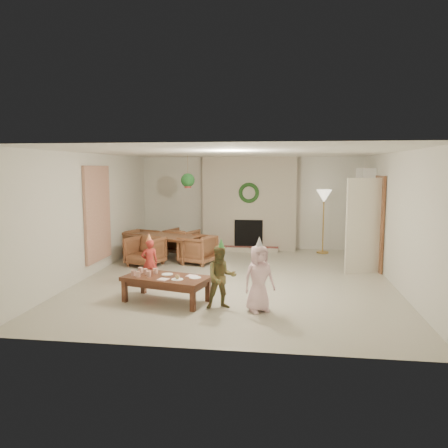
% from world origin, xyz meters
% --- Properties ---
extents(floor, '(7.00, 7.00, 0.00)m').
position_xyz_m(floor, '(0.00, 0.00, 0.00)').
color(floor, '#B7B29E').
rests_on(floor, ground).
extents(ceiling, '(7.00, 7.00, 0.00)m').
position_xyz_m(ceiling, '(0.00, 0.00, 2.50)').
color(ceiling, white).
rests_on(ceiling, wall_back).
extents(wall_back, '(7.00, 0.00, 7.00)m').
position_xyz_m(wall_back, '(0.00, 3.50, 1.25)').
color(wall_back, silver).
rests_on(wall_back, floor).
extents(wall_front, '(7.00, 0.00, 7.00)m').
position_xyz_m(wall_front, '(0.00, -3.50, 1.25)').
color(wall_front, silver).
rests_on(wall_front, floor).
extents(wall_left, '(0.00, 7.00, 7.00)m').
position_xyz_m(wall_left, '(-3.00, 0.00, 1.25)').
color(wall_left, silver).
rests_on(wall_left, floor).
extents(wall_right, '(0.00, 7.00, 7.00)m').
position_xyz_m(wall_right, '(3.00, 0.00, 1.25)').
color(wall_right, silver).
rests_on(wall_right, floor).
extents(fireplace_mass, '(2.50, 0.40, 2.50)m').
position_xyz_m(fireplace_mass, '(0.00, 3.30, 1.25)').
color(fireplace_mass, '#5A1E17').
rests_on(fireplace_mass, floor).
extents(fireplace_hearth, '(1.60, 0.30, 0.12)m').
position_xyz_m(fireplace_hearth, '(0.00, 2.95, 0.06)').
color(fireplace_hearth, maroon).
rests_on(fireplace_hearth, floor).
extents(fireplace_firebox, '(0.75, 0.12, 0.75)m').
position_xyz_m(fireplace_firebox, '(0.00, 3.12, 0.45)').
color(fireplace_firebox, black).
rests_on(fireplace_firebox, floor).
extents(fireplace_wreath, '(0.54, 0.10, 0.54)m').
position_xyz_m(fireplace_wreath, '(0.00, 3.07, 1.55)').
color(fireplace_wreath, '#183E17').
rests_on(fireplace_wreath, fireplace_mass).
extents(floor_lamp_base, '(0.31, 0.31, 0.03)m').
position_xyz_m(floor_lamp_base, '(1.95, 3.00, 0.02)').
color(floor_lamp_base, gold).
rests_on(floor_lamp_base, floor).
extents(floor_lamp_post, '(0.03, 0.03, 1.48)m').
position_xyz_m(floor_lamp_post, '(1.95, 3.00, 0.77)').
color(floor_lamp_post, gold).
rests_on(floor_lamp_post, floor).
extents(floor_lamp_shade, '(0.40, 0.40, 0.33)m').
position_xyz_m(floor_lamp_shade, '(1.95, 3.00, 1.48)').
color(floor_lamp_shade, beige).
rests_on(floor_lamp_shade, floor_lamp_post).
extents(bookshelf_carcass, '(0.30, 1.00, 2.20)m').
position_xyz_m(bookshelf_carcass, '(2.84, 2.30, 1.10)').
color(bookshelf_carcass, white).
rests_on(bookshelf_carcass, floor).
extents(bookshelf_shelf_a, '(0.30, 0.92, 0.03)m').
position_xyz_m(bookshelf_shelf_a, '(2.82, 2.30, 0.45)').
color(bookshelf_shelf_a, white).
rests_on(bookshelf_shelf_a, bookshelf_carcass).
extents(bookshelf_shelf_b, '(0.30, 0.92, 0.03)m').
position_xyz_m(bookshelf_shelf_b, '(2.82, 2.30, 0.85)').
color(bookshelf_shelf_b, white).
rests_on(bookshelf_shelf_b, bookshelf_carcass).
extents(bookshelf_shelf_c, '(0.30, 0.92, 0.03)m').
position_xyz_m(bookshelf_shelf_c, '(2.82, 2.30, 1.25)').
color(bookshelf_shelf_c, white).
rests_on(bookshelf_shelf_c, bookshelf_carcass).
extents(bookshelf_shelf_d, '(0.30, 0.92, 0.03)m').
position_xyz_m(bookshelf_shelf_d, '(2.82, 2.30, 1.65)').
color(bookshelf_shelf_d, white).
rests_on(bookshelf_shelf_d, bookshelf_carcass).
extents(books_row_lower, '(0.20, 0.40, 0.24)m').
position_xyz_m(books_row_lower, '(2.80, 2.15, 0.59)').
color(books_row_lower, '#A4271E').
rests_on(books_row_lower, bookshelf_shelf_a).
extents(books_row_mid, '(0.20, 0.44, 0.24)m').
position_xyz_m(books_row_mid, '(2.80, 2.35, 0.99)').
color(books_row_mid, '#274A91').
rests_on(books_row_mid, bookshelf_shelf_b).
extents(books_row_upper, '(0.20, 0.36, 0.22)m').
position_xyz_m(books_row_upper, '(2.80, 2.20, 1.38)').
color(books_row_upper, gold).
rests_on(books_row_upper, bookshelf_shelf_c).
extents(door_frame, '(0.05, 0.86, 2.04)m').
position_xyz_m(door_frame, '(2.96, 1.20, 1.02)').
color(door_frame, brown).
rests_on(door_frame, floor).
extents(door_leaf, '(0.77, 0.32, 2.00)m').
position_xyz_m(door_leaf, '(2.58, 0.82, 1.00)').
color(door_leaf, beige).
rests_on(door_leaf, floor).
extents(curtain_panel, '(0.06, 1.20, 2.00)m').
position_xyz_m(curtain_panel, '(-2.96, 0.20, 1.25)').
color(curtain_panel, '#D2B095').
rests_on(curtain_panel, wall_left).
extents(dining_table, '(1.93, 1.49, 0.60)m').
position_xyz_m(dining_table, '(-1.91, 1.62, 0.30)').
color(dining_table, brown).
rests_on(dining_table, floor).
extents(dining_chair_near, '(0.92, 0.93, 0.66)m').
position_xyz_m(dining_chair_near, '(-2.18, 0.92, 0.33)').
color(dining_chair_near, brown).
rests_on(dining_chair_near, floor).
extents(dining_chair_far, '(0.92, 0.93, 0.66)m').
position_xyz_m(dining_chair_far, '(-1.65, 2.32, 0.33)').
color(dining_chair_far, brown).
rests_on(dining_chair_far, floor).
extents(dining_chair_left, '(0.93, 0.92, 0.66)m').
position_xyz_m(dining_chair_left, '(-2.61, 1.89, 0.33)').
color(dining_chair_left, brown).
rests_on(dining_chair_left, floor).
extents(dining_chair_right, '(0.93, 0.92, 0.66)m').
position_xyz_m(dining_chair_right, '(-1.04, 1.29, 0.33)').
color(dining_chair_right, brown).
rests_on(dining_chair_right, floor).
extents(hanging_plant_cord, '(0.01, 0.01, 0.70)m').
position_xyz_m(hanging_plant_cord, '(-1.30, 1.50, 2.15)').
color(hanging_plant_cord, tan).
rests_on(hanging_plant_cord, ceiling).
extents(hanging_plant_pot, '(0.16, 0.16, 0.12)m').
position_xyz_m(hanging_plant_pot, '(-1.30, 1.50, 1.80)').
color(hanging_plant_pot, maroon).
rests_on(hanging_plant_pot, hanging_plant_cord).
extents(hanging_plant_foliage, '(0.32, 0.32, 0.32)m').
position_xyz_m(hanging_plant_foliage, '(-1.30, 1.50, 1.92)').
color(hanging_plant_foliage, '#18481E').
rests_on(hanging_plant_foliage, hanging_plant_pot).
extents(coffee_table_top, '(1.52, 1.03, 0.06)m').
position_xyz_m(coffee_table_top, '(-0.98, -1.67, 0.39)').
color(coffee_table_top, '#522B1B').
rests_on(coffee_table_top, floor).
extents(coffee_table_apron, '(1.39, 0.89, 0.09)m').
position_xyz_m(coffee_table_apron, '(-0.98, -1.67, 0.32)').
color(coffee_table_apron, '#522B1B').
rests_on(coffee_table_apron, floor).
extents(coffee_leg_fl, '(0.09, 0.09, 0.36)m').
position_xyz_m(coffee_leg_fl, '(-1.66, -1.78, 0.18)').
color(coffee_leg_fl, '#522B1B').
rests_on(coffee_leg_fl, floor).
extents(coffee_leg_fr, '(0.09, 0.09, 0.36)m').
position_xyz_m(coffee_leg_fr, '(-0.45, -2.11, 0.18)').
color(coffee_leg_fr, '#522B1B').
rests_on(coffee_leg_fr, floor).
extents(coffee_leg_bl, '(0.09, 0.09, 0.36)m').
position_xyz_m(coffee_leg_bl, '(-1.52, -1.24, 0.18)').
color(coffee_leg_bl, '#522B1B').
rests_on(coffee_leg_bl, floor).
extents(coffee_leg_br, '(0.09, 0.09, 0.36)m').
position_xyz_m(coffee_leg_br, '(-0.30, -1.56, 0.18)').
color(coffee_leg_br, '#522B1B').
rests_on(coffee_leg_br, floor).
extents(cup_a, '(0.09, 0.09, 0.10)m').
position_xyz_m(cup_a, '(-1.54, -1.69, 0.47)').
color(cup_a, silver).
rests_on(cup_a, coffee_table_top).
extents(cup_b, '(0.09, 0.09, 0.10)m').
position_xyz_m(cup_b, '(-1.48, -1.48, 0.47)').
color(cup_b, silver).
rests_on(cup_b, coffee_table_top).
extents(cup_c, '(0.09, 0.09, 0.10)m').
position_xyz_m(cup_c, '(-1.43, -1.77, 0.47)').
color(cup_c, silver).
rests_on(cup_c, coffee_table_top).
extents(cup_d, '(0.09, 0.09, 0.10)m').
position_xyz_m(cup_d, '(-1.37, -1.57, 0.47)').
color(cup_d, silver).
rests_on(cup_d, coffee_table_top).
extents(cup_e, '(0.09, 0.09, 0.10)m').
position_xyz_m(cup_e, '(-1.26, -1.73, 0.47)').
color(cup_e, silver).
rests_on(cup_e, coffee_table_top).
extents(cup_f, '(0.09, 0.09, 0.10)m').
position_xyz_m(cup_f, '(-1.21, -1.52, 0.47)').
color(cup_f, silver).
rests_on(cup_f, coffee_table_top).
extents(plate_a, '(0.23, 0.23, 0.01)m').
position_xyz_m(plate_a, '(-1.00, -1.53, 0.43)').
color(plate_a, white).
rests_on(plate_a, coffee_table_top).
extents(plate_b, '(0.23, 0.23, 0.01)m').
position_xyz_m(plate_b, '(-0.75, -1.84, 0.43)').
color(plate_b, white).
rests_on(plate_b, coffee_table_top).
extents(plate_c, '(0.23, 0.23, 0.01)m').
position_xyz_m(plate_c, '(-0.49, -1.69, 0.43)').
color(plate_c, white).
rests_on(plate_c, coffee_table_top).
extents(food_scoop, '(0.09, 0.09, 0.07)m').
position_xyz_m(food_scoop, '(-0.75, -1.84, 0.47)').
color(food_scoop, tan).
rests_on(food_scoop, plate_b).
extents(napkin_left, '(0.20, 0.20, 0.01)m').
position_xyz_m(napkin_left, '(-0.98, -1.87, 0.43)').
color(napkin_left, '#FDBBC0').
rests_on(napkin_left, coffee_table_top).
extents(napkin_right, '(0.20, 0.20, 0.01)m').
position_xyz_m(napkin_right, '(-0.57, -1.58, 0.43)').
color(napkin_right, '#FDBBC0').
rests_on(napkin_right, coffee_table_top).
extents(child_red, '(0.38, 0.33, 0.88)m').
position_xyz_m(child_red, '(-1.57, -0.69, 0.44)').
color(child_red, '#A32923').
rests_on(child_red, floor).
extents(party_hat_red, '(0.13, 0.13, 0.17)m').
position_xyz_m(party_hat_red, '(-1.57, -0.69, 0.91)').
color(party_hat_red, '#FBD853').
rests_on(party_hat_red, child_red).
extents(child_plaid, '(0.58, 0.51, 1.00)m').
position_xyz_m(child_plaid, '(-0.03, -1.89, 0.50)').
color(child_plaid, brown).
rests_on(child_plaid, floor).
extents(party_hat_plaid, '(0.12, 0.12, 0.16)m').
position_xyz_m(party_hat_plaid, '(-0.03, -1.89, 1.04)').
color(party_hat_plaid, green).
rests_on(party_hat_plaid, child_plaid).
extents(child_pink, '(0.60, 0.54, 1.04)m').
position_xyz_m(child_pink, '(0.56, -1.96, 0.52)').
color(child_pink, '#FBC8D3').
rests_on(child_pink, floor).
extents(party_hat_pink, '(0.17, 0.17, 0.19)m').
position_xyz_m(party_hat_pink, '(0.56, -1.96, 1.08)').
color(party_hat_pink, silver).
rests_on(party_hat_pink, child_pink).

